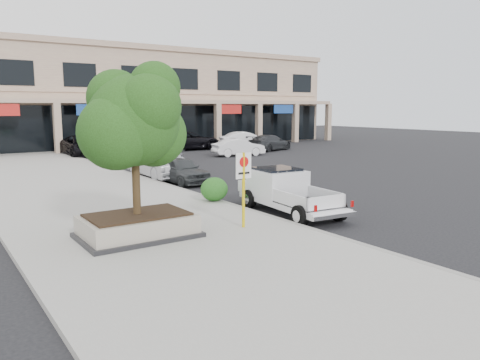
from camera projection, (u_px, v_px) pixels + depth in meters
The scene contains 19 objects.
ground at pixel (307, 215), 16.62m from camera, with size 120.00×120.00×0.00m, color black.
sidewalk at pixel (100, 203), 18.42m from camera, with size 8.00×52.00×0.15m, color gray.
curb at pixel (189, 192), 20.63m from camera, with size 0.20×52.00×0.15m, color gray.
strip_mall at pixel (141, 98), 48.00m from camera, with size 40.55×12.43×9.50m.
planter at pixel (138, 226), 13.23m from camera, with size 3.20×2.20×0.68m.
planter_tree at pixel (136, 121), 12.97m from camera, with size 2.90×2.55×4.00m.
no_parking_sign at pixel (244, 179), 14.13m from camera, with size 0.55×0.09×2.30m.
hedge at pixel (214, 189), 18.29m from camera, with size 1.10×0.99×0.94m, color #1C4F16.
pickup_truck at pixel (291, 192), 16.72m from camera, with size 1.85×4.99×1.57m, color white, non-canonical shape.
curb_car_a at pixel (181, 170), 23.53m from camera, with size 1.56×3.88×1.32m, color #2E3234.
curb_car_b at pixel (158, 162), 25.35m from camera, with size 1.77×5.08×1.67m, color #919298.
curb_car_c at pixel (114, 154), 31.11m from camera, with size 1.94×4.78×1.39m, color silver.
curb_car_d at pixel (83, 146), 36.51m from camera, with size 2.72×5.90×1.64m, color black.
lot_car_a at pixel (152, 152), 32.22m from camera, with size 1.80×4.48×1.53m, color #999BA1.
lot_car_b at pixel (239, 147), 36.80m from camera, with size 1.44×4.13×1.36m, color silver.
lot_car_c at pixel (270, 143), 41.27m from camera, with size 1.96×4.81×1.40m, color #292B2E.
lot_car_d at pixel (188, 141), 41.90m from camera, with size 2.75×5.96×1.66m, color black.
lot_car_e at pixel (163, 143), 39.51m from camera, with size 1.94×4.82×1.64m, color #919498.
lot_car_f at pixel (246, 140), 42.95m from camera, with size 1.65×4.74×1.56m, color white.
Camera 1 is at (-11.15, -12.03, 3.79)m, focal length 35.00 mm.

